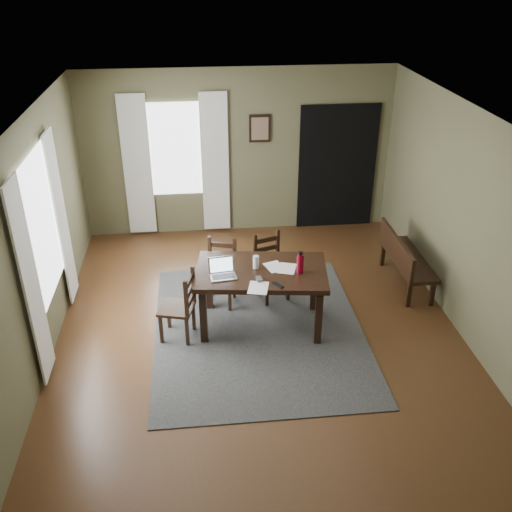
{
  "coord_description": "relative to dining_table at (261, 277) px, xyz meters",
  "views": [
    {
      "loc": [
        -0.67,
        -5.88,
        4.25
      ],
      "look_at": [
        0.0,
        0.3,
        0.9
      ],
      "focal_mm": 40.0,
      "sensor_mm": 36.0,
      "label": 1
    }
  ],
  "objects": [
    {
      "name": "laptop",
      "position": [
        -0.48,
        -0.08,
        0.15
      ],
      "size": [
        0.34,
        0.28,
        0.21
      ],
      "rotation": [
        0.0,
        0.0,
        0.12
      ],
      "color": "#B7B7BC",
      "rests_on": "dining_table"
    },
    {
      "name": "chair_back_left",
      "position": [
        -0.47,
        0.6,
        -0.26
      ],
      "size": [
        0.48,
        0.49,
        0.9
      ],
      "rotation": [
        0.0,
        0.0,
        -0.26
      ],
      "color": "black",
      "rests_on": "rug"
    },
    {
      "name": "bench",
      "position": [
        2.11,
        0.78,
        -0.26
      ],
      "size": [
        0.43,
        1.34,
        0.76
      ],
      "rotation": [
        0.0,
        0.0,
        1.57
      ],
      "color": "black",
      "rests_on": "ground"
    },
    {
      "name": "tv_remote",
      "position": [
        0.15,
        -0.39,
        0.11
      ],
      "size": [
        0.12,
        0.16,
        0.02
      ],
      "primitive_type": "cube",
      "rotation": [
        0.0,
        0.0,
        0.58
      ],
      "color": "black",
      "rests_on": "dining_table"
    },
    {
      "name": "doorway_back",
      "position": [
        1.6,
        2.86,
        0.34
      ],
      "size": [
        1.3,
        0.03,
        2.1
      ],
      "color": "black",
      "rests_on": "ground"
    },
    {
      "name": "drinking_glass",
      "position": [
        -0.06,
        0.05,
        0.18
      ],
      "size": [
        0.08,
        0.08,
        0.16
      ],
      "primitive_type": "cylinder",
      "rotation": [
        0.0,
        0.0,
        0.02
      ],
      "color": "silver",
      "rests_on": "dining_table"
    },
    {
      "name": "paper_e",
      "position": [
        -0.08,
        -0.42,
        0.1
      ],
      "size": [
        0.28,
        0.33,
        0.0
      ],
      "primitive_type": "cube",
      "rotation": [
        0.0,
        0.0,
        -0.23
      ],
      "color": "white",
      "rests_on": "dining_table"
    },
    {
      "name": "window_left",
      "position": [
        -2.52,
        0.09,
        0.74
      ],
      "size": [
        0.01,
        1.3,
        1.7
      ],
      "color": "white",
      "rests_on": "ground"
    },
    {
      "name": "ground",
      "position": [
        -0.05,
        -0.11,
        -0.71
      ],
      "size": [
        5.0,
        6.0,
        0.01
      ],
      "color": "#492C16"
    },
    {
      "name": "curtain_left_far",
      "position": [
        -2.49,
        0.91,
        0.49
      ],
      "size": [
        0.03,
        0.48,
        2.3
      ],
      "color": "silver",
      "rests_on": "ground"
    },
    {
      "name": "water_bottle",
      "position": [
        0.45,
        -0.12,
        0.23
      ],
      "size": [
        0.09,
        0.09,
        0.28
      ],
      "rotation": [
        0.0,
        0.0,
        0.07
      ],
      "color": "#AC0D2E",
      "rests_on": "dining_table"
    },
    {
      "name": "room_shell",
      "position": [
        -0.05,
        -0.11,
        1.09
      ],
      "size": [
        5.02,
        6.02,
        2.71
      ],
      "color": "brown",
      "rests_on": "ground"
    },
    {
      "name": "dining_table",
      "position": [
        0.0,
        0.0,
        0.0
      ],
      "size": [
        1.7,
        1.15,
        0.8
      ],
      "rotation": [
        0.0,
        0.0,
        -0.13
      ],
      "color": "black",
      "rests_on": "rug"
    },
    {
      "name": "paper_c",
      "position": [
        0.17,
        0.05,
        0.1
      ],
      "size": [
        0.28,
        0.32,
        0.0
      ],
      "primitive_type": "cube",
      "rotation": [
        0.0,
        0.0,
        0.32
      ],
      "color": "white",
      "rests_on": "dining_table"
    },
    {
      "name": "chair_back_right",
      "position": [
        0.21,
        0.67,
        -0.26
      ],
      "size": [
        0.51,
        0.51,
        0.91
      ],
      "rotation": [
        0.0,
        0.0,
        0.34
      ],
      "color": "black",
      "rests_on": "rug"
    },
    {
      "name": "curtain_back_left",
      "position": [
        -1.67,
        2.83,
        0.49
      ],
      "size": [
        0.44,
        0.03,
        2.3
      ],
      "color": "silver",
      "rests_on": "ground"
    },
    {
      "name": "window_back",
      "position": [
        -1.05,
        2.86,
        0.74
      ],
      "size": [
        1.0,
        0.01,
        1.5
      ],
      "color": "white",
      "rests_on": "ground"
    },
    {
      "name": "chair_end",
      "position": [
        -1.0,
        -0.16,
        -0.26
      ],
      "size": [
        0.49,
        0.49,
        0.91
      ],
      "rotation": [
        0.0,
        0.0,
        -1.83
      ],
      "color": "black",
      "rests_on": "rug"
    },
    {
      "name": "curtain_back_right",
      "position": [
        -0.43,
        2.83,
        0.49
      ],
      "size": [
        0.44,
        0.03,
        2.3
      ],
      "color": "silver",
      "rests_on": "ground"
    },
    {
      "name": "curtain_left_near",
      "position": [
        -2.49,
        -0.73,
        0.49
      ],
      "size": [
        0.03,
        0.48,
        2.3
      ],
      "color": "silver",
      "rests_on": "ground"
    },
    {
      "name": "framed_picture",
      "position": [
        0.3,
        2.85,
        1.04
      ],
      "size": [
        0.34,
        0.03,
        0.44
      ],
      "color": "black",
      "rests_on": "ground"
    },
    {
      "name": "rug",
      "position": [
        -0.05,
        -0.11,
        -0.7
      ],
      "size": [
        2.6,
        3.2,
        0.01
      ],
      "color": "#373737",
      "rests_on": "ground"
    },
    {
      "name": "computer_mouse",
      "position": [
        -0.06,
        -0.25,
        0.12
      ],
      "size": [
        0.07,
        0.11,
        0.04
      ],
      "primitive_type": "cube",
      "rotation": [
        0.0,
        0.0,
        0.13
      ],
      "color": "#3F3F42",
      "rests_on": "dining_table"
    },
    {
      "name": "paper_d",
      "position": [
        0.31,
        -0.0,
        0.1
      ],
      "size": [
        0.28,
        0.32,
        0.0
      ],
      "primitive_type": "cube",
      "rotation": [
        0.0,
        0.0,
        -0.32
      ],
      "color": "white",
      "rests_on": "dining_table"
    }
  ]
}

